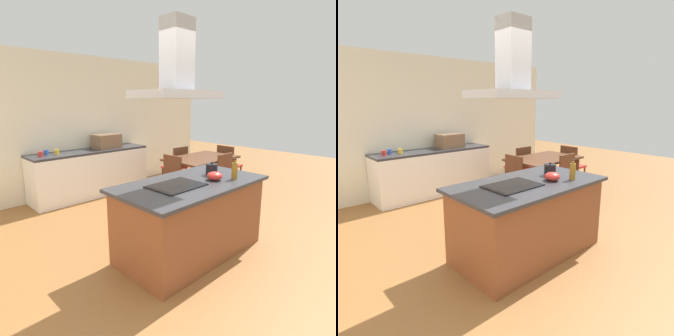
% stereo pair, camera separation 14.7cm
% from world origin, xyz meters
% --- Properties ---
extents(ground, '(16.00, 16.00, 0.00)m').
position_xyz_m(ground, '(0.00, 1.50, 0.00)').
color(ground, '#936033').
extents(wall_back, '(7.20, 0.10, 2.70)m').
position_xyz_m(wall_back, '(0.00, 3.25, 1.35)').
color(wall_back, silver).
rests_on(wall_back, ground).
extents(kitchen_island, '(1.85, 0.99, 0.90)m').
position_xyz_m(kitchen_island, '(0.00, 0.00, 0.45)').
color(kitchen_island, brown).
rests_on(kitchen_island, ground).
extents(cooktop, '(0.60, 0.44, 0.01)m').
position_xyz_m(cooktop, '(-0.25, 0.00, 0.91)').
color(cooktop, black).
rests_on(cooktop, kitchen_island).
extents(tea_kettle, '(0.20, 0.15, 0.17)m').
position_xyz_m(tea_kettle, '(0.45, 0.05, 0.97)').
color(tea_kettle, black).
rests_on(tea_kettle, kitchen_island).
extents(olive_oil_bottle, '(0.07, 0.07, 0.25)m').
position_xyz_m(olive_oil_bottle, '(0.48, -0.27, 1.00)').
color(olive_oil_bottle, olive).
rests_on(olive_oil_bottle, kitchen_island).
extents(mixing_bowl, '(0.19, 0.19, 0.10)m').
position_xyz_m(mixing_bowl, '(0.27, -0.14, 0.95)').
color(mixing_bowl, red).
rests_on(mixing_bowl, kitchen_island).
extents(back_counter, '(2.32, 0.62, 0.90)m').
position_xyz_m(back_counter, '(0.30, 2.88, 0.45)').
color(back_counter, white).
rests_on(back_counter, ground).
extents(countertop_microwave, '(0.50, 0.38, 0.28)m').
position_xyz_m(countertop_microwave, '(0.68, 2.88, 1.04)').
color(countertop_microwave, brown).
rests_on(countertop_microwave, back_counter).
extents(coffee_mug_red, '(0.08, 0.08, 0.09)m').
position_xyz_m(coffee_mug_red, '(-0.65, 2.86, 0.95)').
color(coffee_mug_red, red).
rests_on(coffee_mug_red, back_counter).
extents(coffee_mug_blue, '(0.08, 0.08, 0.09)m').
position_xyz_m(coffee_mug_blue, '(-0.52, 2.94, 0.95)').
color(coffee_mug_blue, '#2D56B2').
rests_on(coffee_mug_blue, back_counter).
extents(coffee_mug_yellow, '(0.08, 0.08, 0.09)m').
position_xyz_m(coffee_mug_yellow, '(-0.36, 2.86, 0.95)').
color(coffee_mug_yellow, gold).
rests_on(coffee_mug_yellow, back_counter).
extents(dining_table, '(1.40, 0.90, 0.75)m').
position_xyz_m(dining_table, '(1.90, 1.40, 0.67)').
color(dining_table, '#59331E').
rests_on(dining_table, ground).
extents(chair_at_right_end, '(0.42, 0.42, 0.89)m').
position_xyz_m(chair_at_right_end, '(2.81, 1.40, 0.51)').
color(chair_at_right_end, red).
rests_on(chair_at_right_end, ground).
extents(chair_facing_island, '(0.42, 0.42, 0.89)m').
position_xyz_m(chair_facing_island, '(1.90, 0.74, 0.51)').
color(chair_facing_island, red).
rests_on(chair_facing_island, ground).
extents(chair_facing_back_wall, '(0.42, 0.42, 0.89)m').
position_xyz_m(chair_facing_back_wall, '(1.90, 2.07, 0.51)').
color(chair_facing_back_wall, red).
rests_on(chair_facing_back_wall, ground).
extents(chair_at_left_end, '(0.42, 0.42, 0.89)m').
position_xyz_m(chair_at_left_end, '(0.98, 1.40, 0.51)').
color(chair_at_left_end, red).
rests_on(chair_at_left_end, ground).
extents(range_hood, '(0.90, 0.55, 0.78)m').
position_xyz_m(range_hood, '(-0.25, 0.00, 2.10)').
color(range_hood, '#ADADB2').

